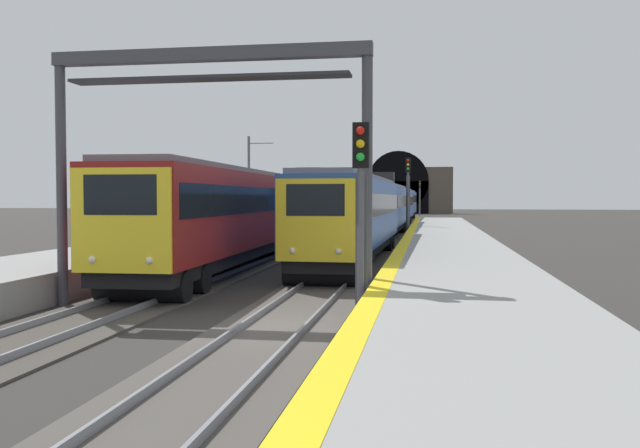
# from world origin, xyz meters

# --- Properties ---
(ground_plane) EXTENTS (320.00, 320.00, 0.00)m
(ground_plane) POSITION_xyz_m (0.00, 0.00, 0.00)
(ground_plane) COLOR #302D2B
(platform_right) EXTENTS (112.00, 4.61, 0.93)m
(platform_right) POSITION_xyz_m (0.00, -4.34, 0.46)
(platform_right) COLOR gray
(platform_right) RESTS_ON ground_plane
(platform_right_edge_strip) EXTENTS (112.00, 0.50, 0.01)m
(platform_right_edge_strip) POSITION_xyz_m (0.00, -2.28, 0.93)
(platform_right_edge_strip) COLOR yellow
(platform_right_edge_strip) RESTS_ON platform_right
(track_main_line) EXTENTS (160.00, 2.86, 0.21)m
(track_main_line) POSITION_xyz_m (0.00, 0.00, 0.04)
(track_main_line) COLOR #4C4742
(track_main_line) RESTS_ON ground_plane
(track_adjacent_line) EXTENTS (160.00, 3.05, 0.21)m
(track_adjacent_line) POSITION_xyz_m (0.00, 4.79, 0.04)
(track_adjacent_line) COLOR #423D38
(track_adjacent_line) RESTS_ON ground_plane
(train_main_approaching) EXTENTS (77.64, 3.06, 4.87)m
(train_main_approaching) POSITION_xyz_m (45.00, 0.00, 2.27)
(train_main_approaching) COLOR #264C99
(train_main_approaching) RESTS_ON ground_plane
(train_adjacent_platform) EXTENTS (39.21, 3.33, 5.06)m
(train_adjacent_platform) POSITION_xyz_m (21.26, 4.79, 2.40)
(train_adjacent_platform) COLOR maroon
(train_adjacent_platform) RESTS_ON ground_plane
(railway_signal_near) EXTENTS (0.39, 0.38, 4.74)m
(railway_signal_near) POSITION_xyz_m (0.75, -1.84, 2.89)
(railway_signal_near) COLOR #4C4C54
(railway_signal_near) RESTS_ON ground_plane
(railway_signal_mid) EXTENTS (0.39, 0.38, 5.92)m
(railway_signal_mid) POSITION_xyz_m (35.18, -1.84, 3.54)
(railway_signal_mid) COLOR #4C4C54
(railway_signal_mid) RESTS_ON ground_plane
(railway_signal_far) EXTENTS (0.39, 0.38, 5.75)m
(railway_signal_far) POSITION_xyz_m (95.11, -1.84, 3.45)
(railway_signal_far) COLOR #4C4C54
(railway_signal_far) RESTS_ON ground_plane
(overhead_signal_gantry) EXTENTS (0.70, 8.73, 6.95)m
(overhead_signal_gantry) POSITION_xyz_m (2.37, 2.40, 5.27)
(overhead_signal_gantry) COLOR #3F3F47
(overhead_signal_gantry) RESTS_ON ground_plane
(tunnel_portal) EXTENTS (2.21, 20.08, 11.67)m
(tunnel_portal) POSITION_xyz_m (112.23, 2.40, 4.36)
(tunnel_portal) COLOR #51473D
(tunnel_portal) RESTS_ON ground_plane
(catenary_mast_near) EXTENTS (0.22, 2.25, 8.21)m
(catenary_mast_near) POSITION_xyz_m (41.01, 11.80, 4.22)
(catenary_mast_near) COLOR #595B60
(catenary_mast_near) RESTS_ON ground_plane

